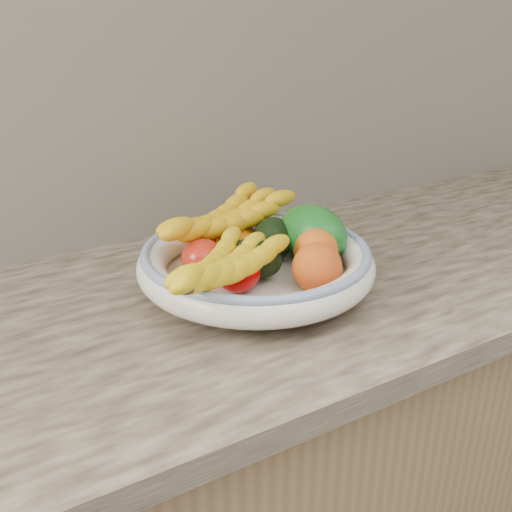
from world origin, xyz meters
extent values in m
cube|color=brown|center=(0.00, 1.68, 0.43)|extent=(2.40, 0.62, 0.86)
cube|color=tan|center=(0.00, 1.68, 0.88)|extent=(2.44, 0.66, 0.04)
cube|color=beige|center=(0.00, 1.99, 1.15)|extent=(2.40, 0.02, 0.50)
cylinder|color=white|center=(0.00, 1.66, 0.91)|extent=(0.13, 0.13, 0.02)
cylinder|color=white|center=(0.00, 1.66, 0.92)|extent=(0.32, 0.32, 0.01)
torus|color=white|center=(0.00, 1.66, 0.95)|extent=(0.39, 0.39, 0.05)
torus|color=#355196|center=(0.00, 1.66, 0.97)|extent=(0.37, 0.37, 0.02)
ellipsoid|color=#FF6B05|center=(-0.04, 1.77, 0.95)|extent=(0.05, 0.05, 0.04)
ellipsoid|color=orange|center=(0.03, 1.76, 0.95)|extent=(0.06, 0.06, 0.04)
ellipsoid|color=orange|center=(0.01, 1.74, 0.95)|extent=(0.07, 0.07, 0.05)
ellipsoid|color=#F26005|center=(0.00, 1.75, 0.95)|extent=(0.06, 0.06, 0.05)
ellipsoid|color=red|center=(-0.08, 1.69, 0.96)|extent=(0.09, 0.09, 0.06)
ellipsoid|color=#B80001|center=(-0.06, 1.62, 0.96)|extent=(0.09, 0.09, 0.06)
ellipsoid|color=black|center=(-0.01, 1.64, 0.96)|extent=(0.11, 0.11, 0.07)
ellipsoid|color=black|center=(0.06, 1.71, 0.96)|extent=(0.11, 0.12, 0.07)
ellipsoid|color=#105517|center=(0.12, 1.66, 0.98)|extent=(0.14, 0.16, 0.12)
ellipsoid|color=orange|center=(0.05, 1.56, 0.97)|extent=(0.09, 0.09, 0.08)
ellipsoid|color=orange|center=(0.09, 1.61, 0.97)|extent=(0.09, 0.09, 0.07)
camera|label=1|loc=(-0.43, 0.92, 1.33)|focal=40.00mm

